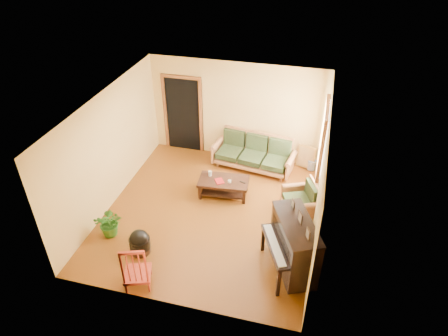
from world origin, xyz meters
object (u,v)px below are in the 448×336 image
(potted_plant, at_px, (110,222))
(footstool, at_px, (140,244))
(red_chair, at_px, (136,264))
(armchair, at_px, (299,198))
(ceramic_crock, at_px, (312,165))
(piano, at_px, (294,246))
(coffee_table, at_px, (224,187))
(sofa, at_px, (253,153))

(potted_plant, bearing_deg, footstool, -21.50)
(potted_plant, bearing_deg, red_chair, -43.95)
(footstool, relative_size, potted_plant, 0.65)
(armchair, bearing_deg, footstool, -168.36)
(footstool, distance_m, ceramic_crock, 4.87)
(ceramic_crock, relative_size, potted_plant, 0.42)
(armchair, xyz_separation_m, piano, (0.05, -1.69, 0.19))
(footstool, xyz_separation_m, red_chair, (0.30, -0.73, 0.30))
(ceramic_crock, bearing_deg, piano, -91.88)
(piano, distance_m, ceramic_crock, 3.52)
(coffee_table, height_order, ceramic_crock, coffee_table)
(sofa, xyz_separation_m, coffee_table, (-0.44, -1.29, -0.23))
(piano, distance_m, red_chair, 2.83)
(sofa, xyz_separation_m, ceramic_crock, (1.49, 0.32, -0.31))
(red_chair, bearing_deg, armchair, 27.22)
(coffee_table, xyz_separation_m, piano, (1.81, -1.88, 0.36))
(sofa, height_order, piano, piano)
(armchair, relative_size, potted_plant, 1.22)
(armchair, relative_size, ceramic_crock, 2.91)
(footstool, bearing_deg, ceramic_crock, 51.26)
(piano, bearing_deg, ceramic_crock, 64.50)
(piano, relative_size, red_chair, 1.30)
(footstool, height_order, red_chair, red_chair)
(armchair, height_order, footstool, armchair)
(ceramic_crock, bearing_deg, sofa, -168.01)
(sofa, height_order, ceramic_crock, sofa)
(piano, height_order, ceramic_crock, piano)
(piano, relative_size, footstool, 3.16)
(coffee_table, bearing_deg, footstool, -117.15)
(armchair, height_order, piano, piano)
(coffee_table, distance_m, footstool, 2.46)
(coffee_table, distance_m, red_chair, 3.05)
(potted_plant, bearing_deg, piano, -0.01)
(coffee_table, relative_size, potted_plant, 1.81)
(coffee_table, bearing_deg, red_chair, -105.75)
(coffee_table, height_order, piano, piano)
(ceramic_crock, height_order, potted_plant, potted_plant)
(red_chair, distance_m, potted_plant, 1.52)
(coffee_table, bearing_deg, potted_plant, -135.44)
(sofa, relative_size, armchair, 2.65)
(footstool, relative_size, ceramic_crock, 1.54)
(armchair, xyz_separation_m, ceramic_crock, (0.17, 1.80, -0.25))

